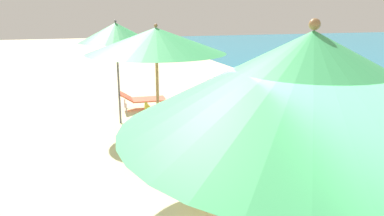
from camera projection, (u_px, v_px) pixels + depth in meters
The scene contains 8 objects.
umbrella_nearest at pixel (310, 82), 1.90m from camera, with size 2.05×2.05×2.77m.
umbrella_second at pixel (156, 41), 5.77m from camera, with size 2.27×2.27×2.62m.
lounger_second_shoreside at pixel (194, 134), 7.54m from camera, with size 1.41×0.86×0.65m.
lounger_second_inland at pixel (245, 183), 5.43m from camera, with size 1.36×0.69×0.52m.
umbrella_farthest at pixel (116, 33), 8.76m from camera, with size 1.82×1.82×2.61m.
lounger_farthest_shoreside at pixel (142, 99), 10.69m from camera, with size 1.40×0.71×0.54m.
lounger_farthest_inland at pixel (171, 118), 8.66m from camera, with size 1.45×0.89×0.68m.
person_walking_near at pixel (299, 83), 9.10m from camera, with size 0.41×0.33×1.73m.
Camera 1 is at (-2.02, -1.72, 2.80)m, focal length 33.63 mm.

